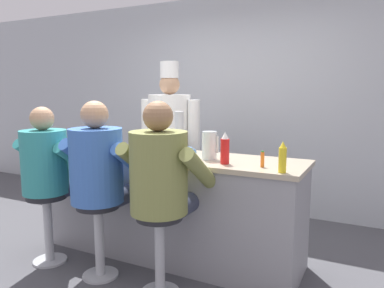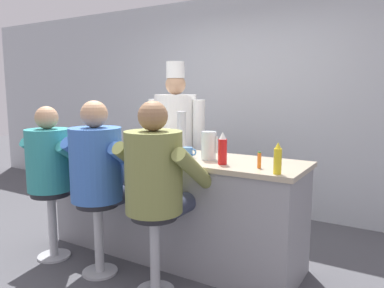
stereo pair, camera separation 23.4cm
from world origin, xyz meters
TOP-DOWN VIEW (x-y plane):
  - ground_plane at (0.00, 0.00)m, footprint 20.00×20.00m
  - wall_back at (0.00, 2.00)m, footprint 10.00×0.06m
  - diner_counter at (0.00, 0.34)m, footprint 2.44×0.68m
  - ketchup_bottle_red at (0.60, 0.18)m, footprint 0.07×0.07m
  - mustard_bottle_yellow at (1.08, 0.07)m, footprint 0.06×0.06m
  - hot_sauce_bottle_orange at (0.90, 0.19)m, footprint 0.03×0.03m
  - water_pitcher_clear at (0.41, 0.31)m, footprint 0.15×0.13m
  - breakfast_plate at (-0.11, 0.31)m, footprint 0.26×0.26m
  - cereal_bowl at (-1.05, 0.23)m, footprint 0.14×0.14m
  - coffee_mug_blue at (0.20, 0.32)m, footprint 0.13×0.09m
  - coffee_mug_tan at (-0.82, 0.31)m, footprint 0.13×0.08m
  - cup_stack_steel at (-0.02, 0.55)m, footprint 0.09×0.09m
  - diner_seated_teal at (-0.90, -0.25)m, footprint 0.59×0.59m
  - diner_seated_blue at (-0.31, -0.24)m, footprint 0.64×0.63m
  - diner_seated_olive at (0.27, -0.24)m, footprint 0.64×0.64m
  - cook_in_whites_near at (-0.36, 0.96)m, footprint 0.72×0.46m

SIDE VIEW (x-z plane):
  - ground_plane at x=0.00m, z-range 0.00..0.00m
  - diner_counter at x=0.00m, z-range 0.00..0.95m
  - diner_seated_teal at x=-0.90m, z-range 0.17..1.56m
  - diner_seated_blue at x=-0.31m, z-range 0.17..1.62m
  - diner_seated_olive at x=0.27m, z-range 0.17..1.63m
  - breakfast_plate at x=-0.11m, z-range 0.94..0.99m
  - cereal_bowl at x=-1.05m, z-range 0.95..1.01m
  - coffee_mug_blue at x=0.20m, z-range 0.95..1.04m
  - coffee_mug_tan at x=-0.82m, z-range 0.95..1.05m
  - cook_in_whites_near at x=-0.36m, z-range 0.09..1.92m
  - hot_sauce_bottle_orange at x=0.90m, z-range 0.95..1.07m
  - mustard_bottle_yellow at x=1.08m, z-range 0.94..1.17m
  - water_pitcher_clear at x=0.41m, z-range 0.95..1.19m
  - ketchup_bottle_red at x=0.60m, z-range 0.94..1.20m
  - cup_stack_steel at x=-0.02m, z-range 0.95..1.33m
  - wall_back at x=0.00m, z-range 0.00..2.70m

